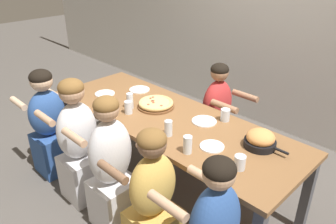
% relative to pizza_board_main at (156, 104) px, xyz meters
% --- Properties ---
extents(ground_plane, '(18.00, 18.00, 0.00)m').
position_rel_pizza_board_main_xyz_m(ground_plane, '(0.23, -0.06, -0.78)').
color(ground_plane, '#514C47').
rests_on(ground_plane, ground).
extents(dining_table, '(2.45, 0.86, 0.74)m').
position_rel_pizza_board_main_xyz_m(dining_table, '(0.23, -0.06, -0.10)').
color(dining_table, brown).
rests_on(dining_table, ground).
extents(pizza_board_main, '(0.34, 0.34, 0.06)m').
position_rel_pizza_board_main_xyz_m(pizza_board_main, '(0.00, 0.00, 0.00)').
color(pizza_board_main, brown).
rests_on(pizza_board_main, dining_table).
extents(skillet_bowl, '(0.35, 0.24, 0.14)m').
position_rel_pizza_board_main_xyz_m(skillet_bowl, '(1.05, 0.09, 0.03)').
color(skillet_bowl, black).
rests_on(skillet_bowl, dining_table).
extents(empty_plate_a, '(0.18, 0.18, 0.02)m').
position_rel_pizza_board_main_xyz_m(empty_plate_a, '(0.80, -0.17, -0.02)').
color(empty_plate_a, white).
rests_on(empty_plate_a, dining_table).
extents(empty_plate_b, '(0.21, 0.21, 0.02)m').
position_rel_pizza_board_main_xyz_m(empty_plate_b, '(0.51, 0.09, -0.02)').
color(empty_plate_b, white).
rests_on(empty_plate_b, dining_table).
extents(empty_plate_c, '(0.21, 0.21, 0.02)m').
position_rel_pizza_board_main_xyz_m(empty_plate_c, '(-0.42, 0.15, -0.02)').
color(empty_plate_c, white).
rests_on(empty_plate_c, dining_table).
extents(empty_plate_d, '(0.20, 0.20, 0.02)m').
position_rel_pizza_board_main_xyz_m(empty_plate_d, '(-0.58, -0.17, -0.02)').
color(empty_plate_d, white).
rests_on(empty_plate_d, dining_table).
extents(drinking_glass_a, '(0.07, 0.07, 0.12)m').
position_rel_pizza_board_main_xyz_m(drinking_glass_a, '(-0.08, -0.26, 0.02)').
color(drinking_glass_a, silver).
rests_on(drinking_glass_a, dining_table).
extents(drinking_glass_b, '(0.07, 0.07, 0.14)m').
position_rel_pizza_board_main_xyz_m(drinking_glass_b, '(0.72, -0.36, 0.03)').
color(drinking_glass_b, silver).
rests_on(drinking_glass_b, dining_table).
extents(drinking_glass_c, '(0.06, 0.06, 0.15)m').
position_rel_pizza_board_main_xyz_m(drinking_glass_c, '(-0.15, -0.19, 0.03)').
color(drinking_glass_c, silver).
rests_on(drinking_glass_c, dining_table).
extents(drinking_glass_d, '(0.08, 0.08, 0.11)m').
position_rel_pizza_board_main_xyz_m(drinking_glass_d, '(0.62, 0.24, 0.02)').
color(drinking_glass_d, silver).
rests_on(drinking_glass_d, dining_table).
extents(drinking_glass_e, '(0.06, 0.06, 0.13)m').
position_rel_pizza_board_main_xyz_m(drinking_glass_e, '(0.45, -0.28, 0.02)').
color(drinking_glass_e, silver).
rests_on(drinking_glass_e, dining_table).
extents(drinking_glass_f, '(0.08, 0.08, 0.10)m').
position_rel_pizza_board_main_xyz_m(drinking_glass_f, '(1.10, -0.25, 0.01)').
color(drinking_glass_f, silver).
rests_on(drinking_glass_f, dining_table).
extents(diner_far_center, '(0.51, 0.40, 1.10)m').
position_rel_pizza_board_main_xyz_m(diner_far_center, '(0.28, 0.58, -0.28)').
color(diner_far_center, '#B22D2D').
rests_on(diner_far_center, ground).
extents(diner_near_center, '(0.51, 0.40, 1.16)m').
position_rel_pizza_board_main_xyz_m(diner_near_center, '(0.26, -0.71, -0.25)').
color(diner_near_center, silver).
rests_on(diner_near_center, ground).
extents(diner_near_midright, '(0.51, 0.40, 1.08)m').
position_rel_pizza_board_main_xyz_m(diner_near_midright, '(0.73, -0.71, -0.28)').
color(diner_near_midright, gold).
rests_on(diner_near_midright, ground).
extents(diner_near_midleft, '(0.51, 0.40, 1.16)m').
position_rel_pizza_board_main_xyz_m(diner_near_midleft, '(-0.22, -0.71, -0.24)').
color(diner_near_midleft, silver).
rests_on(diner_near_midleft, ground).
extents(diner_near_left, '(0.51, 0.40, 1.10)m').
position_rel_pizza_board_main_xyz_m(diner_near_left, '(-0.78, -0.71, -0.27)').
color(diner_near_left, '#2D5193').
rests_on(diner_near_left, ground).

